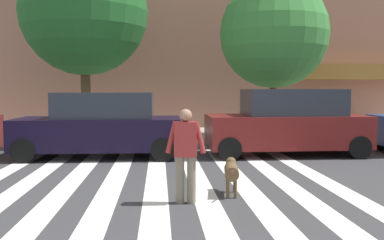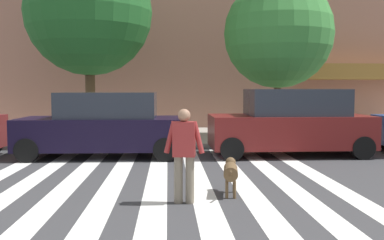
% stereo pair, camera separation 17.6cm
% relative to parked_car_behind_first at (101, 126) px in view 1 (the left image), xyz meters
% --- Properties ---
extents(ground_plane, '(160.00, 160.00, 0.00)m').
position_rel_parked_car_behind_first_xyz_m(ground_plane, '(2.36, -5.42, -0.92)').
color(ground_plane, '#353538').
extents(sidewalk_far, '(80.00, 6.00, 0.15)m').
position_rel_parked_car_behind_first_xyz_m(sidewalk_far, '(2.36, 4.58, -0.84)').
color(sidewalk_far, '#A0988C').
rests_on(sidewalk_far, ground_plane).
extents(crosswalk_stripes, '(7.65, 13.39, 0.01)m').
position_rel_parked_car_behind_first_xyz_m(crosswalk_stripes, '(1.62, -5.42, -0.91)').
color(crosswalk_stripes, silver).
rests_on(crosswalk_stripes, ground_plane).
extents(parked_car_behind_first, '(4.70, 2.05, 1.87)m').
position_rel_parked_car_behind_first_xyz_m(parked_car_behind_first, '(0.00, 0.00, 0.00)').
color(parked_car_behind_first, black).
rests_on(parked_car_behind_first, ground_plane).
extents(parked_car_third_in_line, '(4.68, 2.04, 1.97)m').
position_rel_parked_car_behind_first_xyz_m(parked_car_third_in_line, '(5.51, 0.00, 0.05)').
color(parked_car_third_in_line, maroon).
rests_on(parked_car_third_in_line, ground_plane).
extents(street_tree_nearest, '(4.65, 4.65, 6.96)m').
position_rel_parked_car_behind_first_xyz_m(street_tree_nearest, '(-1.03, 3.70, 3.86)').
color(street_tree_nearest, '#4C3823').
rests_on(street_tree_nearest, sidewalk_far).
extents(street_tree_middle, '(4.02, 4.02, 5.87)m').
position_rel_parked_car_behind_first_xyz_m(street_tree_middle, '(5.94, 3.25, 3.09)').
color(street_tree_middle, '#4C3823').
rests_on(street_tree_middle, sidewalk_far).
extents(pedestrian_dog_walker, '(0.71, 0.29, 1.64)m').
position_rel_parked_car_behind_first_xyz_m(pedestrian_dog_walker, '(2.14, -5.14, 0.01)').
color(pedestrian_dog_walker, '#6B6051').
rests_on(pedestrian_dog_walker, ground_plane).
extents(dog_on_leash, '(0.35, 1.05, 0.65)m').
position_rel_parked_car_behind_first_xyz_m(dog_on_leash, '(3.04, -4.60, -0.47)').
color(dog_on_leash, brown).
rests_on(dog_on_leash, ground_plane).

